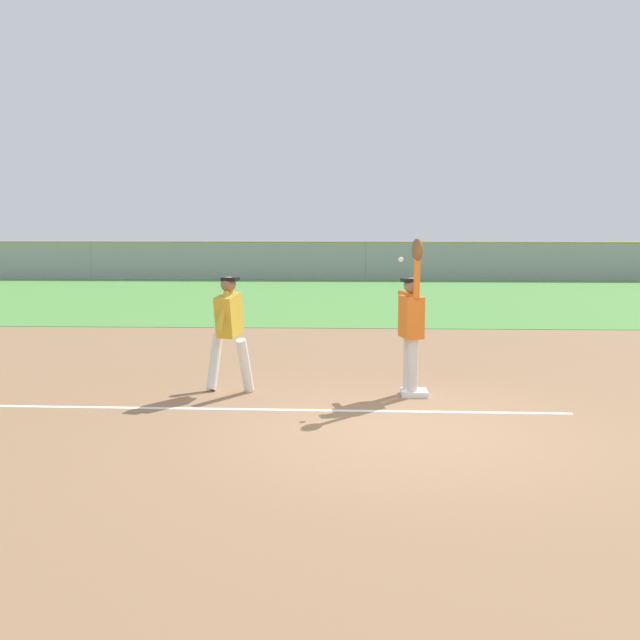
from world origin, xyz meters
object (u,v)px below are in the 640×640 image
at_px(parked_car_tan, 287,261).
at_px(runner, 229,325).
at_px(baseball, 401,260).
at_px(parked_car_white, 381,261).
at_px(fielder, 412,319).
at_px(first_base, 414,393).
at_px(parked_car_red, 193,260).
at_px(parked_car_silver, 489,262).

bearing_deg(parked_car_tan, runner, -83.22).
xyz_separation_m(baseball, parked_car_tan, (-3.75, 24.60, -1.30)).
distance_m(baseball, parked_car_white, 24.88).
bearing_deg(runner, fielder, 11.85).
distance_m(first_base, runner, 2.89).
bearing_deg(first_base, runner, 177.12).
distance_m(fielder, parked_car_red, 26.61).
height_order(first_base, runner, runner).
bearing_deg(parked_car_white, runner, -101.53).
bearing_deg(runner, baseball, 10.20).
distance_m(parked_car_red, parked_car_white, 9.05).
xyz_separation_m(parked_car_tan, parked_car_silver, (9.49, -0.10, 0.00)).
height_order(runner, parked_car_red, runner).
xyz_separation_m(parked_car_white, parked_car_silver, (5.04, -0.33, 0.00)).
bearing_deg(parked_car_tan, baseball, -77.49).
xyz_separation_m(baseball, parked_car_silver, (5.75, 24.51, -1.30)).
bearing_deg(first_base, parked_car_tan, 99.18).
height_order(baseball, parked_car_silver, baseball).
height_order(fielder, runner, fielder).
xyz_separation_m(fielder, parked_car_silver, (5.58, 24.44, -0.45)).
bearing_deg(parked_car_tan, first_base, -76.96).
xyz_separation_m(fielder, parked_car_white, (0.54, 24.78, -0.45)).
bearing_deg(parked_car_white, fielder, -95.36).
distance_m(baseball, parked_car_tan, 24.92).
height_order(runner, baseball, baseball).
relative_size(baseball, parked_car_silver, 0.02).
relative_size(parked_car_red, parked_car_white, 0.98).
bearing_deg(fielder, parked_car_tan, -94.63).
relative_size(baseball, parked_car_white, 0.02).
distance_m(parked_car_red, parked_car_tan, 4.64).
xyz_separation_m(baseball, parked_car_white, (0.71, 24.84, -1.30)).
bearing_deg(parked_car_tan, parked_car_white, 6.91).
height_order(parked_car_tan, parked_car_white, same).
relative_size(runner, parked_car_tan, 0.38).
relative_size(baseball, parked_car_tan, 0.02).
relative_size(fielder, runner, 1.33).
xyz_separation_m(first_base, parked_car_silver, (5.52, 24.46, 0.63)).
distance_m(runner, parked_car_tan, 24.45).
bearing_deg(baseball, parked_car_silver, 76.80).
xyz_separation_m(first_base, runner, (-2.72, 0.14, 0.96)).
distance_m(first_base, parked_car_white, 24.80).
distance_m(first_base, parked_car_tan, 24.88).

